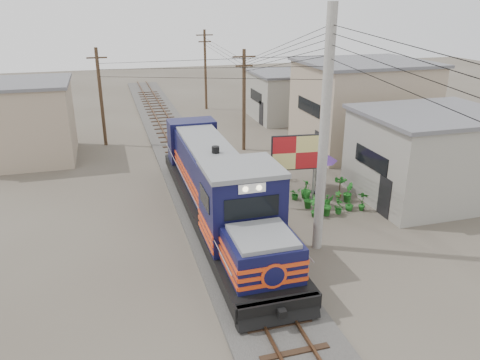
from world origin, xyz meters
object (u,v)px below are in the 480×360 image
object	(u,v)px
market_umbrella	(317,155)
vendor	(319,170)
locomotive	(219,189)
billboard	(295,154)

from	to	relation	value
market_umbrella	vendor	xyz separation A→B (m)	(0.68, 1.01, -1.28)
locomotive	market_umbrella	distance (m)	6.39
vendor	market_umbrella	bearing A→B (deg)	36.98
market_umbrella	billboard	bearing A→B (deg)	-143.13
locomotive	vendor	xyz separation A→B (m)	(6.66, 3.22, -0.84)
locomotive	market_umbrella	world-z (taller)	locomotive
billboard	market_umbrella	world-z (taller)	billboard
locomotive	vendor	world-z (taller)	locomotive
locomotive	market_umbrella	size ratio (longest dim) A/B	5.51
locomotive	billboard	distance (m)	4.36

